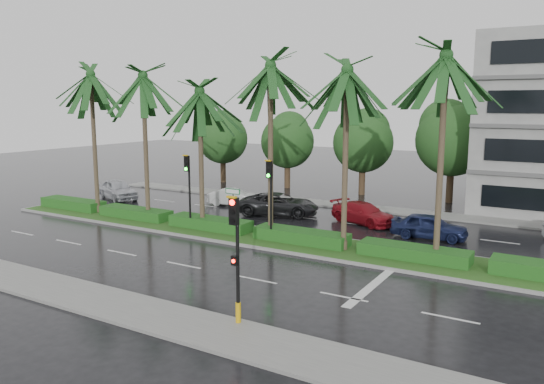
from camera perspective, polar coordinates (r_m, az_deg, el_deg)
The scene contains 17 objects.
ground at distance 28.92m, azimuth -3.08°, elevation -5.32°, with size 120.00×120.00×0.00m, color black.
near_sidewalk at distance 21.59m, azimuth -18.58°, elevation -10.87°, with size 40.00×2.40×0.12m, color slate.
far_sidewalk at distance 39.20m, azimuth 6.70°, elevation -1.34°, with size 40.00×2.00×0.12m, color slate.
median at distance 29.71m, azimuth -2.01°, elevation -4.75°, with size 36.00×4.00×0.15m.
hedge at distance 29.62m, azimuth -2.02°, elevation -4.05°, with size 35.20×1.40×0.60m.
lane_markings at distance 27.04m, azimuth 1.80°, elevation -6.35°, with size 34.00×13.06×0.01m.
palm_row at distance 29.52m, azimuth -4.17°, elevation 11.38°, with size 26.30×4.20×10.14m.
signal_near at distance 17.52m, azimuth -3.89°, elevation -6.72°, with size 0.34×0.45×4.36m.
signal_median_left at distance 30.92m, azimuth -9.01°, elevation 1.22°, with size 0.34×0.42×4.36m.
signal_median_right at distance 27.76m, azimuth -0.22°, elevation 0.40°, with size 0.34×0.42×4.36m.
street_sign at distance 29.40m, azimuth -4.22°, elevation -0.84°, with size 0.95×0.09×2.60m.
bg_trees at distance 43.06m, azimuth 12.43°, elevation 5.79°, with size 33.14×5.59×8.07m.
car_silver at distance 43.05m, azimuth -16.26°, elevation 0.27°, with size 4.52×1.82×1.54m, color silver.
car_white at distance 38.83m, azimuth -4.13°, elevation -0.57°, with size 3.74×1.31×1.23m, color silver.
car_darkgrey at distance 35.44m, azimuth 0.75°, elevation -1.32°, with size 5.32×2.45×1.48m, color black.
car_red at distance 33.47m, azimuth 9.79°, elevation -2.26°, with size 4.47×1.82×1.30m, color maroon.
car_blue at distance 30.56m, azimuth 16.56°, elevation -3.54°, with size 4.11×1.65×1.40m, color #1A234E.
Camera 1 is at (15.58, -23.22, 7.39)m, focal length 35.00 mm.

